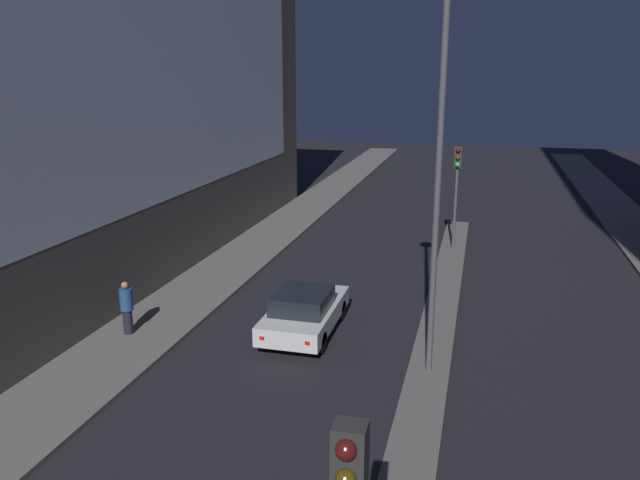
{
  "coord_description": "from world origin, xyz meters",
  "views": [
    {
      "loc": [
        1.01,
        -2.31,
        7.75
      ],
      "look_at": [
        -5.7,
        23.33,
        0.5
      ],
      "focal_mm": 35.0,
      "sensor_mm": 36.0,
      "label": 1
    }
  ],
  "objects_px": {
    "pedestrian_on_left_sidewalk": "(127,307)",
    "street_lamp": "(442,100)",
    "car_left_lane": "(304,311)",
    "traffic_light_mid": "(457,175)"
  },
  "relations": [
    {
      "from": "traffic_light_mid",
      "to": "car_left_lane",
      "type": "relative_size",
      "value": 1.1
    },
    {
      "from": "pedestrian_on_left_sidewalk",
      "to": "street_lamp",
      "type": "bearing_deg",
      "value": -0.84
    },
    {
      "from": "traffic_light_mid",
      "to": "pedestrian_on_left_sidewalk",
      "type": "xyz_separation_m",
      "value": [
        -8.91,
        -11.71,
        -2.46
      ]
    },
    {
      "from": "street_lamp",
      "to": "car_left_lane",
      "type": "bearing_deg",
      "value": 156.24
    },
    {
      "from": "traffic_light_mid",
      "to": "car_left_lane",
      "type": "distance_m",
      "value": 11.19
    },
    {
      "from": "street_lamp",
      "to": "pedestrian_on_left_sidewalk",
      "type": "height_order",
      "value": "street_lamp"
    },
    {
      "from": "traffic_light_mid",
      "to": "car_left_lane",
      "type": "height_order",
      "value": "traffic_light_mid"
    },
    {
      "from": "traffic_light_mid",
      "to": "car_left_lane",
      "type": "bearing_deg",
      "value": -110.99
    },
    {
      "from": "street_lamp",
      "to": "pedestrian_on_left_sidewalk",
      "type": "bearing_deg",
      "value": 179.16
    },
    {
      "from": "street_lamp",
      "to": "car_left_lane",
      "type": "distance_m",
      "value": 7.63
    }
  ]
}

